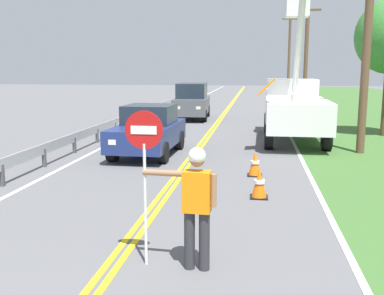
{
  "coord_description": "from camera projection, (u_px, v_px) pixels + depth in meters",
  "views": [
    {
      "loc": [
        2.08,
        -2.0,
        2.91
      ],
      "look_at": [
        0.7,
        7.65,
        1.2
      ],
      "focal_mm": 41.9,
      "sensor_mm": 36.0,
      "label": 1
    }
  ],
  "objects": [
    {
      "name": "centerline_yellow_left",
      "position": [
        212.0,
        128.0,
        22.26
      ],
      "size": [
        0.11,
        110.0,
        0.01
      ],
      "primitive_type": "cube",
      "color": "yellow",
      "rests_on": "ground"
    },
    {
      "name": "oncoming_sedan_nearest",
      "position": [
        148.0,
        131.0,
        15.33
      ],
      "size": [
        2.01,
        4.15,
        1.7
      ],
      "color": "navy",
      "rests_on": "ground"
    },
    {
      "name": "oncoming_suv_second",
      "position": [
        192.0,
        101.0,
        26.34
      ],
      "size": [
        2.09,
        4.69,
        2.1
      ],
      "color": "#4C5156",
      "rests_on": "ground"
    },
    {
      "name": "utility_pole_mid",
      "position": [
        306.0,
        54.0,
        31.5
      ],
      "size": [
        1.8,
        0.28,
        7.55
      ],
      "color": "brown",
      "rests_on": "ground"
    },
    {
      "name": "stop_sign_paddle",
      "position": [
        144.0,
        153.0,
        6.48
      ],
      "size": [
        0.56,
        0.04,
        2.33
      ],
      "color": "silver",
      "rests_on": "ground"
    },
    {
      "name": "edge_line_right",
      "position": [
        287.0,
        130.0,
        21.74
      ],
      "size": [
        0.12,
        110.0,
        0.01
      ],
      "primitive_type": "cube",
      "color": "silver",
      "rests_on": "ground"
    },
    {
      "name": "utility_pole_far",
      "position": [
        289.0,
        53.0,
        49.81
      ],
      "size": [
        1.8,
        0.28,
        8.95
      ],
      "color": "brown",
      "rests_on": "ground"
    },
    {
      "name": "traffic_cone_mid",
      "position": [
        255.0,
        164.0,
        12.34
      ],
      "size": [
        0.4,
        0.4,
        0.7
      ],
      "color": "orange",
      "rests_on": "ground"
    },
    {
      "name": "centerline_yellow_right",
      "position": [
        215.0,
        128.0,
        22.23
      ],
      "size": [
        0.11,
        110.0,
        0.01
      ],
      "primitive_type": "cube",
      "color": "yellow",
      "rests_on": "ground"
    },
    {
      "name": "edge_line_left",
      "position": [
        143.0,
        127.0,
        22.75
      ],
      "size": [
        0.12,
        110.0,
        0.01
      ],
      "primitive_type": "cube",
      "color": "silver",
      "rests_on": "ground"
    },
    {
      "name": "traffic_cone_lead",
      "position": [
        259.0,
        184.0,
        10.21
      ],
      "size": [
        0.4,
        0.4,
        0.7
      ],
      "color": "orange",
      "rests_on": "ground"
    },
    {
      "name": "flagger_worker",
      "position": [
        196.0,
        201.0,
        6.44
      ],
      "size": [
        1.09,
        0.27,
        1.83
      ],
      "color": "#2D2D33",
      "rests_on": "ground"
    },
    {
      "name": "guardrail_left_shoulder",
      "position": [
        106.0,
        126.0,
        19.0
      ],
      "size": [
        0.1,
        32.0,
        0.71
      ],
      "color": "#9EA0A3",
      "rests_on": "ground"
    },
    {
      "name": "utility_pole_near",
      "position": [
        368.0,
        32.0,
        15.05
      ],
      "size": [
        1.8,
        0.28,
        7.9
      ],
      "color": "brown",
      "rests_on": "ground"
    },
    {
      "name": "utility_bucket_truck",
      "position": [
        294.0,
        105.0,
        18.62
      ],
      "size": [
        2.74,
        6.84,
        5.78
      ],
      "color": "white",
      "rests_on": "ground"
    }
  ]
}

